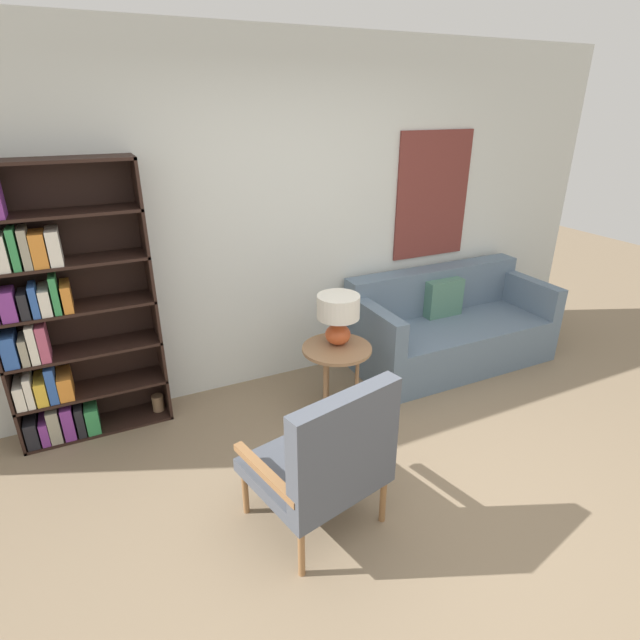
% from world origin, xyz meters
% --- Properties ---
extents(ground_plane, '(14.00, 14.00, 0.00)m').
position_xyz_m(ground_plane, '(0.00, 0.00, 0.00)').
color(ground_plane, '#847056').
extents(wall_back, '(6.40, 0.08, 2.70)m').
position_xyz_m(wall_back, '(0.02, 2.03, 1.35)').
color(wall_back, silver).
rests_on(wall_back, ground_plane).
extents(bookshelf, '(1.00, 0.30, 1.90)m').
position_xyz_m(bookshelf, '(-1.65, 1.85, 0.89)').
color(bookshelf, black).
rests_on(bookshelf, ground_plane).
extents(armchair, '(0.78, 0.75, 0.95)m').
position_xyz_m(armchair, '(-0.43, 0.24, 0.50)').
color(armchair, olive).
rests_on(armchair, ground_plane).
extents(couch, '(1.80, 0.82, 0.82)m').
position_xyz_m(couch, '(1.48, 1.60, 0.31)').
color(couch, slate).
rests_on(couch, ground_plane).
extents(side_table, '(0.52, 0.52, 0.55)m').
position_xyz_m(side_table, '(0.16, 1.28, 0.49)').
color(side_table, '#99704C').
rests_on(side_table, ground_plane).
extents(table_lamp, '(0.31, 0.31, 0.39)m').
position_xyz_m(table_lamp, '(0.19, 1.33, 0.79)').
color(table_lamp, '#C65128').
rests_on(table_lamp, side_table).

